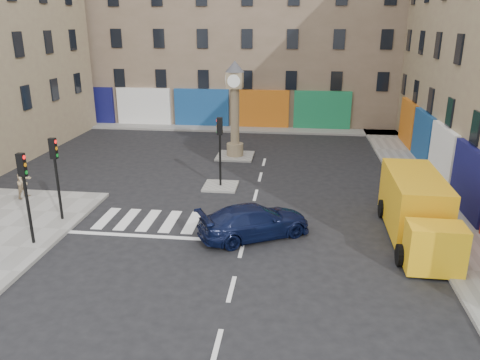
% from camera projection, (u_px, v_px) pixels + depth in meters
% --- Properties ---
extents(ground, '(120.00, 120.00, 0.00)m').
position_uv_depth(ground, '(239.00, 260.00, 17.59)').
color(ground, black).
rests_on(ground, ground).
extents(sidewalk_right, '(2.60, 30.00, 0.15)m').
position_uv_depth(sidewalk_right, '(416.00, 182.00, 25.97)').
color(sidewalk_right, gray).
rests_on(sidewalk_right, ground).
extents(sidewalk_far, '(32.00, 2.40, 0.15)m').
position_uv_depth(sidewalk_far, '(224.00, 128.00, 38.89)').
color(sidewalk_far, gray).
rests_on(sidewalk_far, ground).
extents(island_near, '(1.80, 1.80, 0.12)m').
position_uv_depth(island_near, '(221.00, 186.00, 25.32)').
color(island_near, gray).
rests_on(island_near, ground).
extents(island_far, '(2.40, 2.40, 0.12)m').
position_uv_depth(island_far, '(235.00, 156.00, 30.96)').
color(island_far, gray).
rests_on(island_far, ground).
extents(building_far, '(32.00, 10.00, 17.00)m').
position_uv_depth(building_far, '(233.00, 21.00, 41.62)').
color(building_far, '#7F6A55').
rests_on(building_far, ground).
extents(traffic_light_left_near, '(0.28, 0.22, 3.70)m').
position_uv_depth(traffic_light_left_near, '(25.00, 184.00, 17.89)').
color(traffic_light_left_near, black).
rests_on(traffic_light_left_near, sidewalk_left).
extents(traffic_light_left_far, '(0.28, 0.22, 3.70)m').
position_uv_depth(traffic_light_left_far, '(55.00, 166.00, 20.14)').
color(traffic_light_left_far, black).
rests_on(traffic_light_left_far, sidewalk_left).
extents(traffic_light_island, '(0.28, 0.22, 3.70)m').
position_uv_depth(traffic_light_island, '(220.00, 141.00, 24.50)').
color(traffic_light_island, black).
rests_on(traffic_light_island, island_near).
extents(clock_pillar, '(1.20, 1.20, 6.10)m').
position_uv_depth(clock_pillar, '(235.00, 104.00, 29.83)').
color(clock_pillar, '#90825E').
rests_on(clock_pillar, island_far).
extents(navy_sedan, '(5.05, 4.01, 1.37)m').
position_uv_depth(navy_sedan, '(254.00, 221.00, 19.35)').
color(navy_sedan, black).
rests_on(navy_sedan, ground).
extents(yellow_van, '(2.40, 6.82, 2.47)m').
position_uv_depth(yellow_van, '(417.00, 209.00, 19.18)').
color(yellow_van, yellow).
rests_on(yellow_van, ground).
extents(pedestrian_tan, '(0.86, 0.98, 1.71)m').
position_uv_depth(pedestrian_tan, '(24.00, 181.00, 23.21)').
color(pedestrian_tan, '#9C8360').
rests_on(pedestrian_tan, sidewalk_left).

